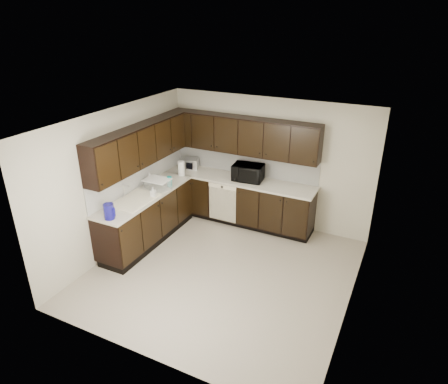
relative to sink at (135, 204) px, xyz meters
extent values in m
plane|color=#9F9484|center=(1.68, 0.01, -0.88)|extent=(4.00, 4.00, 0.00)
plane|color=white|center=(1.68, 0.01, 1.62)|extent=(4.00, 4.00, 0.00)
cube|color=#B9B39E|center=(1.68, 2.01, 0.37)|extent=(4.00, 0.02, 2.50)
cube|color=#B9B39E|center=(-0.32, 0.01, 0.37)|extent=(0.02, 4.00, 2.50)
cube|color=#B9B39E|center=(3.68, 0.01, 0.37)|extent=(0.02, 4.00, 2.50)
cube|color=#B9B39E|center=(1.68, -1.99, 0.37)|extent=(4.00, 0.02, 2.50)
cube|color=black|center=(1.18, 1.71, -0.43)|extent=(3.00, 0.60, 0.90)
cube|color=black|center=(-0.02, 0.31, -0.43)|extent=(0.60, 2.20, 0.90)
cube|color=black|center=(1.18, 1.74, -0.83)|extent=(3.00, 0.54, 0.10)
cube|color=black|center=(0.01, 0.31, -0.83)|extent=(0.54, 2.20, 0.10)
cube|color=beige|center=(1.18, 1.71, 0.04)|extent=(3.03, 0.63, 0.04)
cube|color=beige|center=(-0.02, 0.31, 0.04)|extent=(0.63, 2.23, 0.04)
cube|color=white|center=(1.18, 2.00, 0.30)|extent=(3.00, 0.02, 0.48)
cube|color=white|center=(-0.31, 0.61, 0.30)|extent=(0.02, 2.80, 0.48)
cube|color=black|center=(1.18, 1.85, 0.89)|extent=(3.00, 0.33, 0.70)
cube|color=black|center=(-0.15, 0.45, 0.89)|extent=(0.33, 2.47, 0.70)
cube|color=beige|center=(0.98, 1.42, -0.38)|extent=(0.58, 0.02, 0.78)
cube|color=beige|center=(0.98, 1.42, -0.04)|extent=(0.58, 0.03, 0.08)
cylinder|color=black|center=(0.98, 1.40, -0.04)|extent=(0.04, 0.02, 0.04)
cube|color=beige|center=(0.00, 0.01, 0.06)|extent=(0.54, 0.82, 0.03)
cube|color=beige|center=(0.00, -0.19, -0.02)|extent=(0.42, 0.34, 0.16)
cube|color=beige|center=(0.00, 0.21, -0.02)|extent=(0.42, 0.34, 0.16)
cylinder|color=silver|center=(-0.22, 0.01, 0.19)|extent=(0.03, 0.03, 0.26)
cylinder|color=silver|center=(-0.17, 0.01, 0.31)|extent=(0.14, 0.02, 0.02)
cylinder|color=#B2B2B7|center=(0.00, -0.19, 0.01)|extent=(0.20, 0.20, 0.10)
imported|color=black|center=(1.38, 1.71, 0.22)|extent=(0.61, 0.45, 0.32)
imported|color=gray|center=(0.20, 0.28, 0.15)|extent=(0.10, 0.10, 0.18)
imported|color=gray|center=(-0.19, 0.72, 0.18)|extent=(0.12, 0.12, 0.24)
cube|color=#B0B0B2|center=(0.06, 1.77, 0.16)|extent=(0.40, 0.35, 0.21)
cube|color=silver|center=(0.05, 0.62, 0.15)|extent=(0.53, 0.46, 0.17)
cylinder|color=#120E84|center=(0.06, -0.69, 0.18)|extent=(0.22, 0.22, 0.25)
cylinder|color=#0C8482|center=(0.20, 0.79, 0.16)|extent=(0.12, 0.12, 0.19)
cylinder|color=silver|center=(0.11, 1.36, 0.20)|extent=(0.14, 0.14, 0.29)
camera|label=1|loc=(4.10, -4.85, 3.01)|focal=32.00mm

